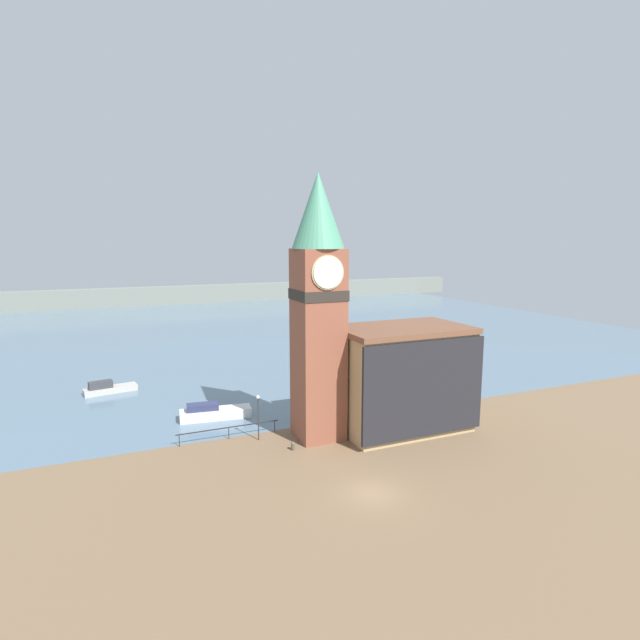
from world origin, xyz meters
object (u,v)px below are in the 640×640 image
at_px(boat_near, 214,412).
at_px(boat_far, 108,388).
at_px(clock_tower, 318,301).
at_px(pier_building, 402,378).
at_px(lamp_post, 258,409).
at_px(mooring_bollard_near, 293,446).

bearing_deg(boat_near, boat_far, 132.75).
relative_size(clock_tower, pier_building, 1.91).
relative_size(clock_tower, boat_near, 3.26).
height_order(boat_near, boat_far, boat_near).
distance_m(clock_tower, lamp_post, 10.90).
bearing_deg(pier_building, mooring_bollard_near, -176.09).
height_order(mooring_bollard_near, lamp_post, lamp_post).
height_order(boat_far, lamp_post, lamp_post).
relative_size(mooring_bollard_near, lamp_post, 0.18).
height_order(pier_building, mooring_bollard_near, pier_building).
height_order(clock_tower, lamp_post, clock_tower).
distance_m(clock_tower, boat_near, 16.34).
bearing_deg(boat_near, pier_building, -23.93).
bearing_deg(mooring_bollard_near, lamp_post, 122.24).
bearing_deg(lamp_post, boat_far, 121.07).
bearing_deg(boat_far, clock_tower, -61.32).
bearing_deg(pier_building, clock_tower, 171.84).
distance_m(boat_near, lamp_post, 7.75).
relative_size(boat_far, mooring_bollard_near, 8.10).
xyz_separation_m(boat_far, lamp_post, (12.22, -20.29, 2.31)).
bearing_deg(boat_far, lamp_post, -69.07).
bearing_deg(mooring_bollard_near, pier_building, 3.91).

